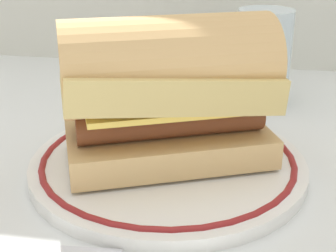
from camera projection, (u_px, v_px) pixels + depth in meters
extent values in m
plane|color=silver|center=(185.00, 164.00, 0.48)|extent=(1.50, 1.50, 0.00)
cylinder|color=white|center=(168.00, 164.00, 0.46)|extent=(0.26, 0.26, 0.01)
torus|color=maroon|center=(168.00, 159.00, 0.46)|extent=(0.24, 0.24, 0.01)
cube|color=tan|center=(168.00, 143.00, 0.46)|extent=(0.21, 0.16, 0.03)
cylinder|color=brown|center=(172.00, 122.00, 0.43)|extent=(0.16, 0.09, 0.03)
cylinder|color=brown|center=(165.00, 111.00, 0.46)|extent=(0.16, 0.09, 0.03)
cube|color=#EFC64C|center=(168.00, 100.00, 0.44)|extent=(0.17, 0.14, 0.01)
cube|color=tan|center=(168.00, 81.00, 0.43)|extent=(0.21, 0.16, 0.04)
cylinder|color=tan|center=(168.00, 64.00, 0.43)|extent=(0.20, 0.15, 0.08)
cylinder|color=silver|center=(263.00, 57.00, 0.62)|extent=(0.07, 0.07, 0.12)
cylinder|color=gold|center=(262.00, 75.00, 0.63)|extent=(0.06, 0.06, 0.07)
cylinder|color=white|center=(205.00, 67.00, 0.70)|extent=(0.03, 0.03, 0.05)
sphere|color=silver|center=(206.00, 43.00, 0.68)|extent=(0.03, 0.03, 0.03)
cube|color=silver|center=(44.00, 252.00, 0.35)|extent=(0.11, 0.03, 0.01)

